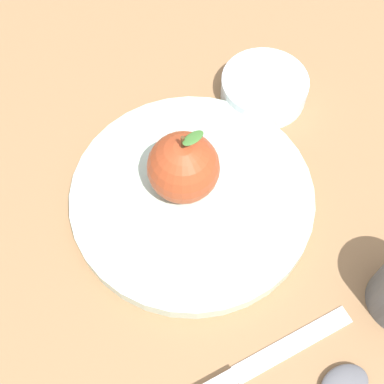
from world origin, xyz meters
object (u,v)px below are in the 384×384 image
dinner_plate (192,196)px  apple (183,167)px  knife (239,374)px  side_bowl (264,86)px

dinner_plate → apple: 0.05m
dinner_plate → knife: bearing=-89.9°
knife → side_bowl: bearing=69.1°
side_bowl → knife: side_bowl is taller
dinner_plate → apple: bearing=124.5°
dinner_plate → side_bowl: 0.17m
apple → knife: size_ratio=0.44×
side_bowl → knife: size_ratio=0.51×
dinner_plate → apple: apple is taller
side_bowl → knife: bearing=-110.9°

